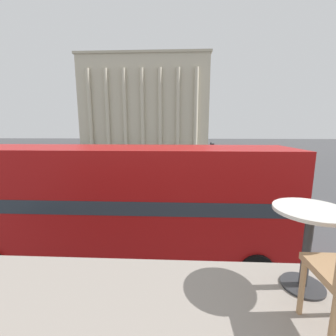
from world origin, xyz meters
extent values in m
cylinder|color=black|center=(1.99, 6.76, 0.55)|extent=(1.09, 0.22, 1.09)
cylinder|color=black|center=(1.99, 4.26, 0.55)|extent=(1.09, 0.22, 1.09)
cylinder|color=black|center=(-6.70, 6.76, 0.55)|extent=(1.09, 0.22, 1.09)
cube|color=#B71414|center=(-2.36, 5.51, 1.41)|extent=(11.50, 2.50, 1.73)
cube|color=#2D3842|center=(-2.36, 5.51, 2.50)|extent=(11.27, 2.53, 0.45)
cube|color=#B71414|center=(-2.36, 5.51, 3.50)|extent=(11.50, 2.50, 1.54)
cylinder|color=#2D2D30|center=(0.63, -0.35, 3.56)|extent=(0.36, 0.36, 0.02)
cylinder|color=#2D2D30|center=(0.63, -0.35, 3.91)|extent=(0.07, 0.07, 0.68)
cylinder|color=silver|center=(0.63, -0.35, 4.26)|extent=(0.60, 0.60, 0.03)
cylinder|color=#A87F56|center=(0.45, -0.65, 3.77)|extent=(0.04, 0.04, 0.44)
cylinder|color=#A87F56|center=(0.45, -0.99, 3.77)|extent=(0.04, 0.04, 0.44)
cube|color=beige|center=(-8.45, 54.73, 10.24)|extent=(29.13, 12.70, 20.49)
cube|color=#B7AD93|center=(-8.45, 54.73, 20.74)|extent=(29.73, 13.30, 0.50)
cylinder|color=beige|center=(-20.10, 47.92, 8.71)|extent=(0.90, 0.90, 17.41)
cylinder|color=beige|center=(-16.22, 47.92, 8.71)|extent=(0.90, 0.90, 17.41)
cylinder|color=beige|center=(-12.34, 47.92, 8.71)|extent=(0.90, 0.90, 17.41)
cylinder|color=beige|center=(-8.45, 47.92, 8.71)|extent=(0.90, 0.90, 17.41)
cylinder|color=beige|center=(-4.57, 47.92, 8.71)|extent=(0.90, 0.90, 17.41)
cylinder|color=beige|center=(-0.68, 47.92, 8.71)|extent=(0.90, 0.90, 17.41)
cylinder|color=beige|center=(3.20, 47.92, 8.71)|extent=(0.90, 0.90, 17.41)
cylinder|color=black|center=(-5.50, 9.55, 2.03)|extent=(0.12, 0.12, 4.07)
cube|color=black|center=(-5.32, 9.55, 3.62)|extent=(0.20, 0.24, 0.70)
sphere|color=green|center=(-5.21, 9.55, 3.77)|extent=(0.14, 0.14, 0.14)
cylinder|color=black|center=(2.42, 18.16, 1.82)|extent=(0.12, 0.12, 3.63)
cube|color=black|center=(2.60, 18.16, 3.18)|extent=(0.20, 0.24, 0.70)
sphere|color=gold|center=(2.71, 18.16, 3.33)|extent=(0.14, 0.14, 0.14)
cylinder|color=#282B33|center=(8.39, 30.49, 0.40)|extent=(0.14, 0.14, 0.79)
cylinder|color=#282B33|center=(8.57, 30.49, 0.40)|extent=(0.14, 0.14, 0.79)
cylinder|color=#606638|center=(8.48, 30.49, 1.10)|extent=(0.32, 0.32, 0.63)
sphere|color=tan|center=(8.48, 30.49, 1.53)|extent=(0.21, 0.21, 0.21)
cylinder|color=#282B33|center=(-0.13, 10.86, 0.44)|extent=(0.14, 0.14, 0.88)
cylinder|color=#282B33|center=(0.05, 10.86, 0.44)|extent=(0.14, 0.14, 0.88)
cylinder|color=yellow|center=(-0.04, 10.86, 1.23)|extent=(0.32, 0.32, 0.70)
sphere|color=tan|center=(-0.04, 10.86, 1.70)|extent=(0.24, 0.24, 0.24)
camera|label=1|loc=(-0.48, -2.18, 4.94)|focal=24.00mm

